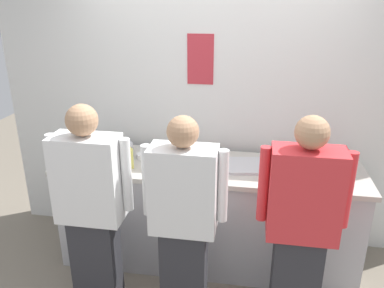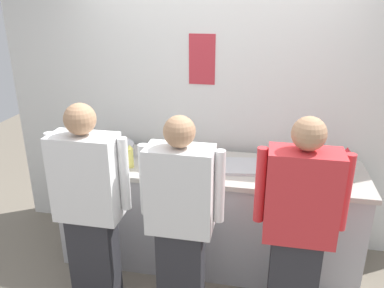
% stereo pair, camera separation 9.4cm
% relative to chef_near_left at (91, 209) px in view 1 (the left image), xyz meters
% --- Properties ---
extents(ground_plane, '(9.00, 9.00, 0.00)m').
position_rel_chef_near_left_xyz_m(ground_plane, '(0.74, 0.34, -0.86)').
color(ground_plane, slate).
extents(wall_back, '(4.03, 0.11, 2.68)m').
position_rel_chef_near_left_xyz_m(wall_back, '(0.74, 1.19, 0.48)').
color(wall_back, silver).
rests_on(wall_back, ground).
extents(prep_counter, '(2.57, 0.70, 0.94)m').
position_rel_chef_near_left_xyz_m(prep_counter, '(0.74, 0.71, -0.39)').
color(prep_counter, '#B2B2B7').
rests_on(prep_counter, ground).
extents(chef_near_left, '(0.60, 0.24, 1.63)m').
position_rel_chef_near_left_xyz_m(chef_near_left, '(0.00, 0.00, 0.00)').
color(chef_near_left, '#2D2D33').
rests_on(chef_near_left, ground).
extents(chef_center, '(0.59, 0.24, 1.58)m').
position_rel_chef_near_left_xyz_m(chef_center, '(0.66, 0.00, -0.02)').
color(chef_center, '#2D2D33').
rests_on(chef_center, ground).
extents(chef_far_right, '(0.60, 0.24, 1.61)m').
position_rel_chef_near_left_xyz_m(chef_far_right, '(1.45, 0.04, -0.01)').
color(chef_far_right, '#2D2D33').
rests_on(chef_far_right, ground).
extents(plate_stack_front, '(0.19, 0.19, 0.06)m').
position_rel_chef_near_left_xyz_m(plate_stack_front, '(1.34, 0.71, 0.11)').
color(plate_stack_front, white).
rests_on(plate_stack_front, prep_counter).
extents(plate_stack_rear, '(0.24, 0.24, 0.07)m').
position_rel_chef_near_left_xyz_m(plate_stack_rear, '(0.48, 0.72, 0.11)').
color(plate_stack_rear, white).
rests_on(plate_stack_rear, prep_counter).
extents(mixing_bowl_steel, '(0.35, 0.35, 0.12)m').
position_rel_chef_near_left_xyz_m(mixing_bowl_steel, '(-0.10, 0.75, 0.14)').
color(mixing_bowl_steel, '#B7BABF').
rests_on(mixing_bowl_steel, prep_counter).
extents(sheet_tray, '(0.58, 0.40, 0.02)m').
position_rel_chef_near_left_xyz_m(sheet_tray, '(0.93, 0.71, 0.09)').
color(sheet_tray, '#B7BABF').
rests_on(sheet_tray, prep_counter).
extents(squeeze_bottle_primary, '(0.06, 0.06, 0.18)m').
position_rel_chef_near_left_xyz_m(squeeze_bottle_primary, '(1.80, 0.60, 0.16)').
color(squeeze_bottle_primary, '#56A333').
rests_on(squeeze_bottle_primary, prep_counter).
extents(squeeze_bottle_secondary, '(0.05, 0.05, 0.21)m').
position_rel_chef_near_left_xyz_m(squeeze_bottle_secondary, '(1.84, 0.81, 0.18)').
color(squeeze_bottle_secondary, red).
rests_on(squeeze_bottle_secondary, prep_counter).
extents(squeeze_bottle_spare, '(0.05, 0.05, 0.20)m').
position_rel_chef_near_left_xyz_m(squeeze_bottle_spare, '(0.12, 0.55, 0.17)').
color(squeeze_bottle_spare, '#E5E066').
rests_on(squeeze_bottle_spare, prep_counter).
extents(ramekin_orange_sauce, '(0.08, 0.08, 0.04)m').
position_rel_chef_near_left_xyz_m(ramekin_orange_sauce, '(1.70, 0.54, 0.10)').
color(ramekin_orange_sauce, white).
rests_on(ramekin_orange_sauce, prep_counter).
extents(ramekin_red_sauce, '(0.11, 0.11, 0.04)m').
position_rel_chef_near_left_xyz_m(ramekin_red_sauce, '(0.16, 0.77, 0.10)').
color(ramekin_red_sauce, white).
rests_on(ramekin_red_sauce, prep_counter).
extents(ramekin_yellow_sauce, '(0.11, 0.11, 0.04)m').
position_rel_chef_near_left_xyz_m(ramekin_yellow_sauce, '(1.55, 0.91, 0.10)').
color(ramekin_yellow_sauce, white).
rests_on(ramekin_yellow_sauce, prep_counter).
extents(ramekin_green_sauce, '(0.10, 0.10, 0.05)m').
position_rel_chef_near_left_xyz_m(ramekin_green_sauce, '(-0.32, 0.55, 0.10)').
color(ramekin_green_sauce, white).
rests_on(ramekin_green_sauce, prep_counter).
extents(deli_cup, '(0.09, 0.09, 0.09)m').
position_rel_chef_near_left_xyz_m(deli_cup, '(1.32, 0.91, 0.12)').
color(deli_cup, white).
rests_on(deli_cup, prep_counter).
extents(chefs_knife, '(0.27, 0.03, 0.02)m').
position_rel_chef_near_left_xyz_m(chefs_knife, '(1.69, 0.71, 0.08)').
color(chefs_knife, '#B7BABF').
rests_on(chefs_knife, prep_counter).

